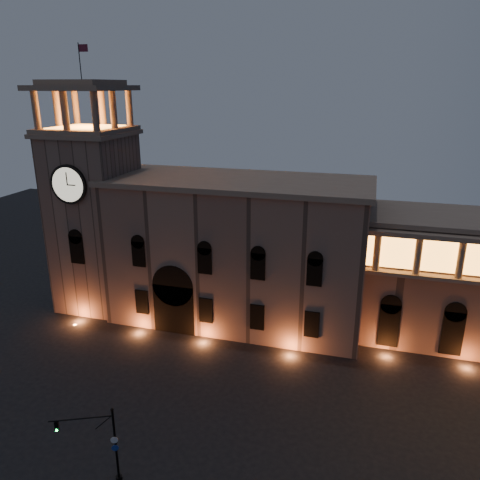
{
  "coord_description": "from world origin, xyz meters",
  "views": [
    {
      "loc": [
        12.8,
        -29.02,
        27.78
      ],
      "look_at": [
        0.01,
        16.0,
        12.27
      ],
      "focal_mm": 35.0,
      "sensor_mm": 36.0,
      "label": 1
    }
  ],
  "objects": [
    {
      "name": "clock_tower",
      "position": [
        -20.5,
        20.98,
        12.5
      ],
      "size": [
        9.8,
        9.8,
        32.4
      ],
      "color": "#785C4E",
      "rests_on": "ground"
    },
    {
      "name": "ground",
      "position": [
        0.0,
        0.0,
        0.0
      ],
      "size": [
        160.0,
        160.0,
        0.0
      ],
      "primitive_type": "plane",
      "color": "black",
      "rests_on": "ground"
    },
    {
      "name": "government_building",
      "position": [
        -2.08,
        21.93,
        8.77
      ],
      "size": [
        30.8,
        12.8,
        17.6
      ],
      "color": "#785C4E",
      "rests_on": "ground"
    },
    {
      "name": "traffic_light",
      "position": [
        -4.02,
        -5.5,
        3.32
      ],
      "size": [
        4.26,
        2.06,
        6.31
      ],
      "rotation": [
        0.0,
        0.0,
        0.42
      ],
      "color": "black",
      "rests_on": "ground"
    }
  ]
}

